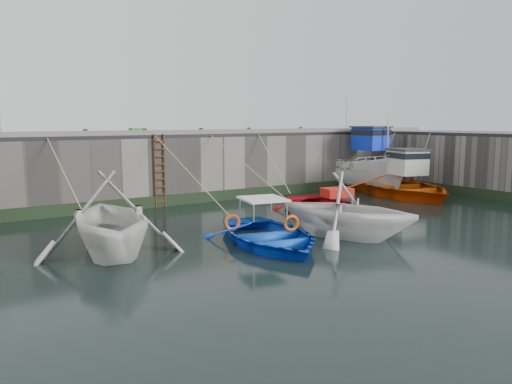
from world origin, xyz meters
TOP-DOWN VIEW (x-y plane):
  - ground at (0.00, 0.00)m, footprint 120.00×120.00m
  - quay_back at (0.00, 12.50)m, footprint 30.00×5.00m
  - road_back at (0.00, 12.50)m, footprint 30.00×5.00m
  - kerb_back at (0.00, 10.15)m, footprint 30.00×0.30m
  - algae_back at (0.00, 9.96)m, footprint 30.00×0.08m
  - algae_right at (11.96, 2.50)m, footprint 0.08×15.00m
  - ladder at (-2.00, 9.91)m, footprint 0.51×0.08m
  - boat_near_white at (-6.16, 3.50)m, footprint 5.17×5.73m
  - boat_near_white_rope at (-6.16, 8.00)m, footprint 0.04×4.77m
  - boat_near_blue at (-1.73, 1.89)m, footprint 4.55×5.69m
  - boat_near_blue_rope at (-1.73, 7.19)m, footprint 0.04×6.19m
  - boat_near_blacktrim at (0.93, 1.31)m, footprint 5.56×5.86m
  - boat_near_blacktrim_rope at (0.93, 6.91)m, footprint 0.04×6.71m
  - boat_near_navy at (3.19, 4.87)m, footprint 4.73×5.90m
  - boat_near_navy_rope at (3.19, 8.69)m, footprint 0.04×3.70m
  - boat_far_white at (9.50, 9.24)m, footprint 2.78×6.69m
  - boat_far_orange at (9.49, 6.53)m, footprint 6.63×8.13m
  - fish_crate at (-2.49, 11.29)m, footprint 0.64×0.43m
  - bollard_a at (-5.00, 10.25)m, footprint 0.18×0.18m
  - bollard_b at (-2.50, 10.25)m, footprint 0.18×0.18m
  - bollard_c at (0.20, 10.25)m, footprint 0.18×0.18m
  - bollard_d at (2.80, 10.25)m, footprint 0.18×0.18m
  - bollard_e at (6.00, 10.25)m, footprint 0.18×0.18m

SIDE VIEW (x-z plane):
  - ground at x=0.00m, z-range 0.00..0.00m
  - boat_near_white at x=-6.16m, z-range -1.33..1.33m
  - boat_near_white_rope at x=-6.16m, z-range -1.55..1.55m
  - boat_near_blue at x=-1.73m, z-range -0.53..0.53m
  - boat_near_blue_rope at x=-1.73m, z-range -1.55..1.55m
  - boat_near_blacktrim at x=0.93m, z-range -1.22..1.22m
  - boat_near_blacktrim_rope at x=0.93m, z-range -1.55..1.55m
  - boat_near_navy at x=3.19m, z-range -0.54..0.54m
  - boat_near_navy_rope at x=3.19m, z-range -1.55..1.55m
  - algae_back at x=0.00m, z-range 0.00..0.50m
  - algae_right at x=11.96m, z-range 0.00..0.50m
  - boat_far_orange at x=9.49m, z-range -1.76..2.71m
  - boat_far_white at x=9.50m, z-range -1.70..3.84m
  - quay_back at x=0.00m, z-range 0.00..3.00m
  - ladder at x=-2.00m, z-range -0.01..3.19m
  - road_back at x=0.00m, z-range 3.00..3.16m
  - kerb_back at x=0.00m, z-range 3.16..3.36m
  - fish_crate at x=-2.49m, z-range 3.16..3.44m
  - bollard_a at x=-5.00m, z-range 3.16..3.44m
  - bollard_b at x=-2.50m, z-range 3.16..3.44m
  - bollard_c at x=0.20m, z-range 3.16..3.44m
  - bollard_d at x=2.80m, z-range 3.16..3.44m
  - bollard_e at x=6.00m, z-range 3.16..3.44m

